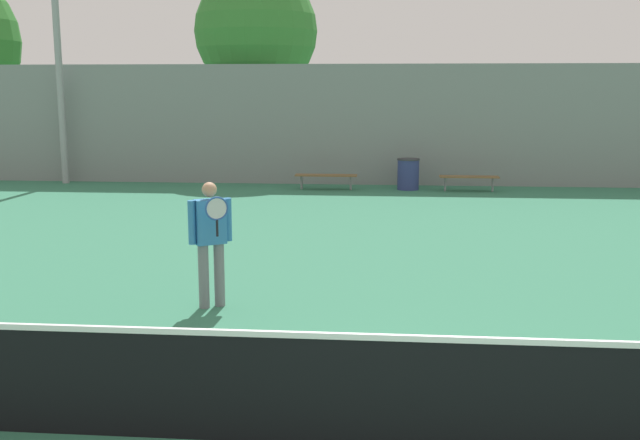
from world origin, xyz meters
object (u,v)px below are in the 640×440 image
object	(u,v)px
bench_courtside_near	(469,178)
bench_courtside_far	(326,176)
trash_bin	(408,174)
tennis_net	(431,392)
tree_green_broad	(256,33)
tennis_player	(211,237)

from	to	relation	value
bench_courtside_near	bench_courtside_far	size ratio (longest dim) A/B	0.93
bench_courtside_near	trash_bin	world-z (taller)	trash_bin
tennis_net	trash_bin	bearing A→B (deg)	89.17
tennis_net	bench_courtside_far	size ratio (longest dim) A/B	6.78
bench_courtside_near	tree_green_broad	bearing A→B (deg)	151.04
trash_bin	bench_courtside_far	bearing A→B (deg)	-174.53
tennis_net	bench_courtside_far	bearing A→B (deg)	97.81
tennis_player	tree_green_broad	size ratio (longest dim) A/B	0.25
trash_bin	tree_green_broad	bearing A→B (deg)	145.09
tennis_net	bench_courtside_near	size ratio (longest dim) A/B	7.27
tennis_net	tennis_player	size ratio (longest dim) A/B	7.10
tennis_player	bench_courtside_far	distance (m)	11.68
bench_courtside_near	tree_green_broad	xyz separation A→B (m)	(-6.64, 3.67, 4.25)
trash_bin	tennis_net	bearing A→B (deg)	-90.83
tennis_player	trash_bin	distance (m)	12.24
tree_green_broad	bench_courtside_far	bearing A→B (deg)	-54.71
bench_courtside_far	tree_green_broad	size ratio (longest dim) A/B	0.26
bench_courtside_near	tree_green_broad	distance (m)	8.69
tennis_net	trash_bin	xyz separation A→B (m)	(0.23, 15.65, -0.05)
tennis_net	bench_courtside_near	distance (m)	15.55
tennis_net	bench_courtside_near	bearing A→B (deg)	82.89
tennis_net	bench_courtside_near	xyz separation A→B (m)	(1.92, 15.43, -0.10)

